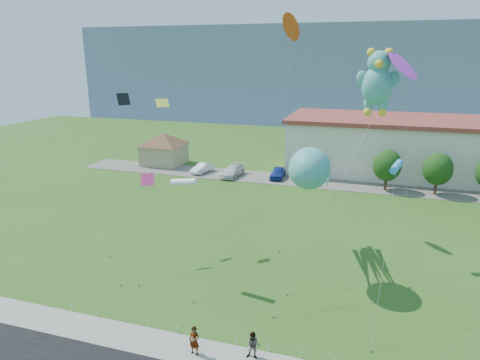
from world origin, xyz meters
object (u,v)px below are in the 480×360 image
at_px(pedestrian_left, 194,341).
at_px(parked_car_silver, 202,168).
at_px(pavilion, 164,146).
at_px(pedestrian_right, 253,346).
at_px(parked_car_black, 309,177).
at_px(parked_car_white, 232,171).
at_px(teddy_bear_kite, 378,81).
at_px(parked_car_blue, 278,173).
at_px(octopus_kite, 311,173).

bearing_deg(pedestrian_left, parked_car_silver, 115.71).
bearing_deg(pavilion, parked_car_silver, -21.93).
distance_m(pedestrian_left, parked_car_silver, 40.65).
distance_m(pedestrian_right, parked_car_black, 37.15).
distance_m(pedestrian_right, parked_car_silver, 41.42).
distance_m(parked_car_white, teddy_bear_kite, 30.88).
bearing_deg(pedestrian_left, pavilion, 123.27).
relative_size(parked_car_blue, parked_car_black, 1.01).
bearing_deg(parked_car_black, pedestrian_right, -103.98).
bearing_deg(parked_car_black, pedestrian_left, -109.20).
height_order(pedestrian_right, octopus_kite, octopus_kite).
distance_m(parked_car_white, octopus_kite, 29.68).
relative_size(parked_car_silver, parked_car_blue, 0.94).
xyz_separation_m(parked_car_white, parked_car_blue, (6.50, 1.09, -0.01)).
bearing_deg(teddy_bear_kite, parked_car_silver, 139.84).
distance_m(pedestrian_right, parked_car_white, 38.96).
height_order(pedestrian_left, octopus_kite, octopus_kite).
xyz_separation_m(parked_car_silver, teddy_bear_kite, (23.98, -20.24, 14.33)).
relative_size(pedestrian_right, teddy_bear_kite, 0.10).
bearing_deg(parked_car_white, pavilion, 169.87).
bearing_deg(pavilion, parked_car_black, -7.61).
bearing_deg(parked_car_white, pedestrian_left, -68.79).
distance_m(pavilion, octopus_kite, 39.94).
height_order(parked_car_white, octopus_kite, octopus_kite).
height_order(pavilion, pedestrian_left, pavilion).
relative_size(pavilion, teddy_bear_kite, 0.52).
xyz_separation_m(parked_car_black, teddy_bear_kite, (7.93, -20.22, 14.29)).
bearing_deg(pedestrian_left, pedestrian_right, 15.25).
bearing_deg(parked_car_black, pavilion, 154.73).
relative_size(parked_car_black, octopus_kite, 0.34).
bearing_deg(parked_car_black, parked_car_blue, 155.41).
bearing_deg(pedestrian_left, octopus_kite, 73.72).
bearing_deg(parked_car_silver, pavilion, 172.28).
bearing_deg(pedestrian_left, parked_car_black, 92.46).
bearing_deg(parked_car_white, parked_car_black, 8.74).
bearing_deg(octopus_kite, teddy_bear_kite, 49.04).
bearing_deg(parked_car_silver, parked_car_blue, 16.95).
height_order(parked_car_silver, octopus_kite, octopus_kite).
relative_size(parked_car_silver, parked_car_white, 0.79).
bearing_deg(parked_car_black, parked_car_silver, 162.29).
xyz_separation_m(parked_car_blue, teddy_bear_kite, (12.55, -20.78, 14.26)).
relative_size(pedestrian_left, teddy_bear_kite, 0.10).
height_order(pedestrian_left, pedestrian_right, pedestrian_left).
xyz_separation_m(pedestrian_right, parked_car_white, (-13.49, 36.55, -0.11)).
relative_size(pedestrian_left, parked_car_white, 0.34).
distance_m(pavilion, pedestrian_left, 46.99).
relative_size(pedestrian_left, octopus_kite, 0.14).
distance_m(octopus_kite, teddy_bear_kite, 9.45).
bearing_deg(octopus_kite, parked_car_silver, 128.00).
relative_size(pavilion, pedestrian_left, 5.09).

